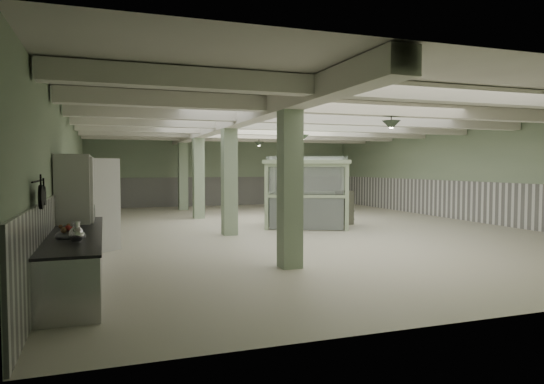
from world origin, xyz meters
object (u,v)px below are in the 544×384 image
object	(u,v)px
walkin_cooler	(77,205)
filing_cabinet	(344,207)
prep_counter	(76,257)
guard_booth	(307,180)

from	to	relation	value
walkin_cooler	filing_cabinet	world-z (taller)	walkin_cooler
filing_cabinet	prep_counter	bearing A→B (deg)	-168.13
prep_counter	guard_booth	bearing A→B (deg)	40.88
prep_counter	filing_cabinet	xyz separation A→B (m)	(8.56, 6.25, 0.14)
prep_counter	guard_booth	world-z (taller)	guard_booth
prep_counter	filing_cabinet	size ratio (longest dim) A/B	4.22
prep_counter	filing_cabinet	world-z (taller)	filing_cabinet
prep_counter	walkin_cooler	distance (m)	2.45
walkin_cooler	filing_cabinet	size ratio (longest dim) A/B	2.18
guard_booth	filing_cabinet	xyz separation A→B (m)	(1.49, 0.13, -0.99)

